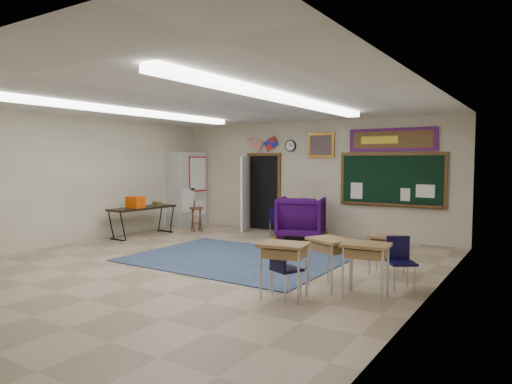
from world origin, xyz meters
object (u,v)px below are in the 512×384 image
Objects in this scene: wingback_armchair at (301,218)px; student_desk_front_left at (330,261)px; student_desk_front_right at (387,253)px; folding_table at (143,220)px; wooden_stool at (196,219)px.

wingback_armchair is 1.45× the size of student_desk_front_left.
folding_table is (-6.54, 0.62, 0.03)m from student_desk_front_right.
student_desk_front_left is 6.32m from folding_table.
folding_table is at bearing 176.59° from student_desk_front_right.
folding_table is at bearing 10.47° from wingback_armchair.
student_desk_front_right is 6.20m from wooden_stool.
student_desk_front_right is 0.37× the size of folding_table.
student_desk_front_right is at bearing 94.41° from student_desk_front_left.
folding_table reaches higher than student_desk_front_right.
wingback_armchair is 4.51m from student_desk_front_left.
wingback_armchair is at bearing 148.98° from student_desk_front_left.
wingback_armchair reaches higher than student_desk_front_left.
wingback_armchair reaches higher than student_desk_front_right.
student_desk_front_left reaches higher than wooden_stool.
student_desk_front_right is 6.57m from folding_table.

